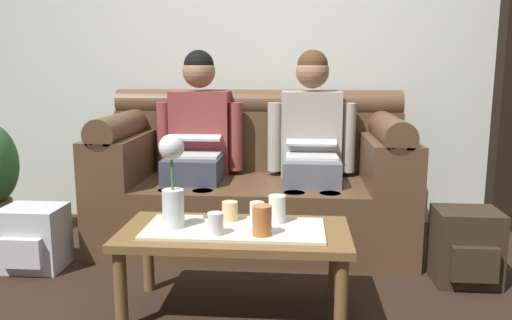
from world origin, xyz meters
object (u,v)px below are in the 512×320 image
backpack_right (466,247)px  person_left (197,140)px  cup_far_left (262,220)px  cup_far_right (277,209)px  person_right (311,141)px  cup_far_center (230,211)px  cup_near_left (257,214)px  flower_vase (172,180)px  backpack_left (34,238)px  couch (254,184)px  coffee_table (235,240)px  cup_near_right (216,224)px

backpack_right → person_left: bearing=159.1°
cup_far_left → cup_far_right: bearing=73.3°
person_right → backpack_right: size_ratio=3.12×
cup_far_center → backpack_right: cup_far_center is taller
cup_near_left → cup_far_right: cup_far_right is taller
flower_vase → person_right: bearing=58.3°
cup_far_center → backpack_left: 1.23m
person_left → backpack_left: (-0.82, -0.58, -0.48)m
person_left → flower_vase: bearing=-85.1°
flower_vase → cup_far_left: flower_vase is taller
person_left → couch: bearing=0.3°
cup_far_left → cup_far_right: size_ratio=1.02×
person_left → flower_vase: size_ratio=2.90×
flower_vase → cup_far_right: bearing=13.5°
coffee_table → backpack_left: coffee_table is taller
couch → cup_far_right: bearing=-78.5°
coffee_table → flower_vase: (-0.27, -0.02, 0.27)m
cup_near_right → backpack_right: cup_near_right is taller
cup_far_center → cup_far_left: 0.26m
cup_near_right → cup_far_right: 0.32m
cup_near_left → cup_far_right: bearing=26.7°
person_left → coffee_table: (0.36, -1.01, -0.31)m
person_right → cup_far_left: person_right is taller
person_left → cup_far_center: person_left is taller
flower_vase → cup_far_right: 0.50m
cup_near_left → cup_far_right: (0.09, 0.04, 0.01)m
cup_far_left → backpack_right: 1.19m
cup_far_right → backpack_right: 1.07m
cup_near_right → cup_far_left: bearing=2.2°
person_right → cup_far_center: (-0.40, -0.91, -0.20)m
cup_near_right → cup_far_right: bearing=37.5°
person_right → cup_far_right: bearing=-100.8°
coffee_table → backpack_left: size_ratio=2.92×
cup_far_right → flower_vase: bearing=-166.5°
cup_near_left → backpack_left: size_ratio=0.30×
cup_near_left → backpack_right: size_ratio=0.27×
coffee_table → backpack_right: coffee_table is taller
cup_near_left → cup_far_left: 0.15m
backpack_right → person_right: bearing=143.9°
backpack_right → flower_vase: bearing=-162.6°
person_right → couch: bearing=179.7°
cup_far_center → cup_far_right: bearing=-3.1°
cup_near_right → backpack_right: 1.36m
cup_far_center → flower_vase: bearing=-152.9°
backpack_left → cup_far_left: bearing=-21.8°
person_left → coffee_table: person_left is taller
cup_near_left → backpack_right: bearing=19.9°
couch → person_left: (-0.36, -0.00, 0.28)m
flower_vase → cup_far_right: (0.46, 0.11, -0.15)m
cup_near_left → backpack_right: cup_near_left is taller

